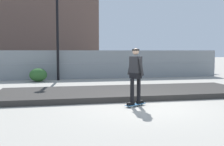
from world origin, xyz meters
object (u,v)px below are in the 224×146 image
Objects in this scene: parked_car_mid at (111,64)px; skateboard at (135,104)px; skater at (136,72)px; parked_car_near at (22,64)px; shrub_left at (38,75)px; parked_car_far at (183,63)px; street_lamp at (57,11)px.

skateboard is at bearing -97.20° from parked_car_mid.
parked_car_near is at bearing 113.05° from skater.
skater is 1.78× the size of shrub_left.
parked_car_near is 4.14m from shrub_left.
parked_car_near is (-5.04, 11.83, -0.28)m from skater.
parked_car_far is at bearing -1.19° from parked_car_near.
street_lamp is 1.53× the size of parked_car_mid.
street_lamp is 6.22m from parked_car_mid.
parked_car_far is 11.59m from shrub_left.
parked_car_mid is 1.00× the size of parked_car_far.
skater is 13.72m from parked_car_far.
parked_car_near is 12.40m from parked_car_far.
skater reaches higher than parked_car_near.
parked_car_mid is 5.87m from parked_car_far.
street_lamp is at bearing 25.76° from shrub_left.
skateboard is 8.76m from shrub_left.
parked_car_near is at bearing -179.63° from parked_car_mid.
parked_car_mid is at bearing 37.29° from shrub_left.
skater is 0.41× the size of parked_car_near.
street_lamp is 5.39m from parked_car_near.
skater reaches higher than shrub_left.
skater reaches higher than skateboard.
parked_car_far is at bearing -2.93° from parked_car_mid.
parked_car_near reaches higher than skateboard.
skater reaches higher than parked_car_far.
street_lamp is 4.05m from shrub_left.
parked_car_near is (-2.55, 3.31, -3.40)m from street_lamp.
parked_car_far is at bearing 18.18° from shrub_left.
street_lamp is 1.52× the size of parked_car_near.
skater is 8.78m from shrub_left.
street_lamp is 1.53× the size of parked_car_far.
parked_car_mid is (1.50, 11.87, -0.28)m from skater.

